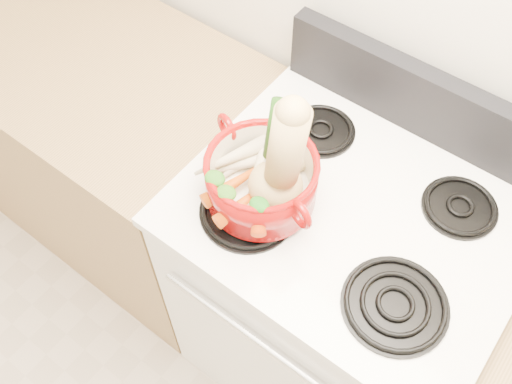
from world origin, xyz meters
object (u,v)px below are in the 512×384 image
Objects in this scene: squash at (277,157)px; leek at (271,150)px; dutch_oven at (261,180)px; stove_body at (332,296)px.

leek is at bearing 120.88° from squash.
dutch_oven is at bearing -133.94° from leek.
squash reaches higher than stove_body.
squash is at bearing -141.10° from stove_body.
squash is (0.04, -0.00, 0.12)m from dutch_oven.
stove_body is 3.02× the size of squash.
leek is (-0.17, -0.10, 0.67)m from stove_body.
dutch_oven reaches higher than stove_body.
squash is at bearing -40.73° from leek.
leek reaches higher than dutch_oven.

